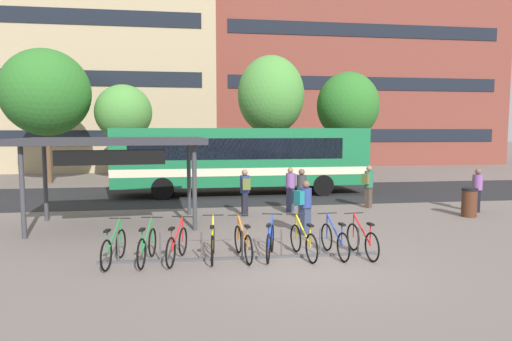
{
  "coord_description": "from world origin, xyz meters",
  "views": [
    {
      "loc": [
        -2.65,
        -9.71,
        3.1
      ],
      "look_at": [
        -0.51,
        5.3,
        1.7
      ],
      "focal_mm": 30.64,
      "sensor_mm": 36.0,
      "label": 1
    }
  ],
  "objects_px": {
    "parked_bicycle_green_0": "(114,248)",
    "commuter_grey_pack_0": "(291,186)",
    "parked_bicycle_blue_5": "(270,242)",
    "parked_bicycle_orange_4": "(243,243)",
    "parked_bicycle_yellow_3": "(213,243)",
    "parked_bicycle_red_8": "(362,240)",
    "transit_shelter": "(115,144)",
    "commuter_olive_pack_3": "(245,189)",
    "street_tree_3": "(271,95)",
    "parked_bicycle_green_1": "(147,246)",
    "commuter_olive_pack_4": "(368,184)",
    "commuter_red_pack_5": "(302,190)",
    "parked_bicycle_blue_7": "(335,241)",
    "trash_bin": "(469,202)",
    "street_tree_1": "(124,113)",
    "parked_bicycle_yellow_6": "(303,242)",
    "parked_bicycle_red_2": "(177,245)",
    "commuter_olive_pack_2": "(477,187)",
    "commuter_teal_pack_1": "(305,204)",
    "street_tree_0": "(46,93)",
    "city_bus": "(243,158)",
    "street_tree_2": "(348,106)"
  },
  "relations": [
    {
      "from": "parked_bicycle_orange_4",
      "to": "street_tree_1",
      "type": "height_order",
      "value": "street_tree_1"
    },
    {
      "from": "commuter_olive_pack_2",
      "to": "street_tree_0",
      "type": "height_order",
      "value": "street_tree_0"
    },
    {
      "from": "parked_bicycle_red_2",
      "to": "commuter_olive_pack_3",
      "type": "xyz_separation_m",
      "value": [
        2.23,
        5.25,
        0.59
      ]
    },
    {
      "from": "parked_bicycle_yellow_6",
      "to": "street_tree_0",
      "type": "xyz_separation_m",
      "value": [
        -11.1,
        16.93,
        4.89
      ]
    },
    {
      "from": "parked_bicycle_red_8",
      "to": "transit_shelter",
      "type": "bearing_deg",
      "value": 51.21
    },
    {
      "from": "parked_bicycle_red_2",
      "to": "city_bus",
      "type": "bearing_deg",
      "value": -0.47
    },
    {
      "from": "street_tree_2",
      "to": "transit_shelter",
      "type": "bearing_deg",
      "value": -136.83
    },
    {
      "from": "parked_bicycle_green_0",
      "to": "parked_bicycle_red_8",
      "type": "bearing_deg",
      "value": -82.92
    },
    {
      "from": "commuter_grey_pack_0",
      "to": "street_tree_1",
      "type": "xyz_separation_m",
      "value": [
        -7.82,
        11.19,
        3.17
      ]
    },
    {
      "from": "parked_bicycle_yellow_3",
      "to": "commuter_grey_pack_0",
      "type": "distance_m",
      "value": 6.71
    },
    {
      "from": "parked_bicycle_green_0",
      "to": "commuter_grey_pack_0",
      "type": "xyz_separation_m",
      "value": [
        5.52,
        5.92,
        0.6
      ]
    },
    {
      "from": "parked_bicycle_red_2",
      "to": "commuter_olive_pack_4",
      "type": "relative_size",
      "value": 0.99
    },
    {
      "from": "parked_bicycle_blue_5",
      "to": "street_tree_0",
      "type": "xyz_separation_m",
      "value": [
        -10.3,
        16.81,
        4.89
      ]
    },
    {
      "from": "parked_bicycle_green_1",
      "to": "street_tree_1",
      "type": "distance_m",
      "value": 17.77
    },
    {
      "from": "parked_bicycle_yellow_6",
      "to": "commuter_olive_pack_3",
      "type": "distance_m",
      "value": 5.44
    },
    {
      "from": "transit_shelter",
      "to": "commuter_olive_pack_2",
      "type": "xyz_separation_m",
      "value": [
        13.16,
        0.51,
        -1.72
      ]
    },
    {
      "from": "parked_bicycle_orange_4",
      "to": "commuter_olive_pack_4",
      "type": "bearing_deg",
      "value": -50.36
    },
    {
      "from": "commuter_olive_pack_2",
      "to": "trash_bin",
      "type": "xyz_separation_m",
      "value": [
        -0.86,
        -0.81,
        -0.44
      ]
    },
    {
      "from": "parked_bicycle_blue_5",
      "to": "commuter_red_pack_5",
      "type": "xyz_separation_m",
      "value": [
        1.94,
        4.63,
        0.63
      ]
    },
    {
      "from": "parked_bicycle_green_1",
      "to": "commuter_olive_pack_4",
      "type": "distance_m",
      "value": 10.17
    },
    {
      "from": "commuter_teal_pack_1",
      "to": "parked_bicycle_yellow_6",
      "type": "bearing_deg",
      "value": -132.0
    },
    {
      "from": "city_bus",
      "to": "commuter_olive_pack_2",
      "type": "distance_m",
      "value": 10.2
    },
    {
      "from": "parked_bicycle_green_0",
      "to": "parked_bicycle_orange_4",
      "type": "relative_size",
      "value": 1.0
    },
    {
      "from": "commuter_olive_pack_2",
      "to": "street_tree_2",
      "type": "xyz_separation_m",
      "value": [
        -1.36,
        10.56,
        3.62
      ]
    },
    {
      "from": "parked_bicycle_yellow_3",
      "to": "commuter_grey_pack_0",
      "type": "relative_size",
      "value": 1.02
    },
    {
      "from": "parked_bicycle_yellow_6",
      "to": "commuter_olive_pack_4",
      "type": "distance_m",
      "value": 7.66
    },
    {
      "from": "city_bus",
      "to": "parked_bicycle_blue_7",
      "type": "relative_size",
      "value": 7.01
    },
    {
      "from": "commuter_grey_pack_0",
      "to": "street_tree_0",
      "type": "distance_m",
      "value": 16.88
    },
    {
      "from": "commuter_olive_pack_3",
      "to": "street_tree_3",
      "type": "relative_size",
      "value": 0.22
    },
    {
      "from": "parked_bicycle_green_0",
      "to": "commuter_teal_pack_1",
      "type": "xyz_separation_m",
      "value": [
        5.09,
        2.14,
        0.55
      ]
    },
    {
      "from": "parked_bicycle_red_8",
      "to": "street_tree_3",
      "type": "xyz_separation_m",
      "value": [
        0.53,
        15.97,
        4.8
      ]
    },
    {
      "from": "parked_bicycle_red_2",
      "to": "street_tree_3",
      "type": "distance_m",
      "value": 17.27
    },
    {
      "from": "parked_bicycle_green_0",
      "to": "parked_bicycle_yellow_6",
      "type": "relative_size",
      "value": 1.0
    },
    {
      "from": "parked_bicycle_green_0",
      "to": "commuter_olive_pack_4",
      "type": "xyz_separation_m",
      "value": [
        8.76,
        6.25,
        0.59
      ]
    },
    {
      "from": "trash_bin",
      "to": "street_tree_3",
      "type": "xyz_separation_m",
      "value": [
        -5.15,
        11.82,
        4.67
      ]
    },
    {
      "from": "street_tree_1",
      "to": "parked_bicycle_red_2",
      "type": "bearing_deg",
      "value": -77.64
    },
    {
      "from": "commuter_olive_pack_2",
      "to": "street_tree_3",
      "type": "bearing_deg",
      "value": -125.3
    },
    {
      "from": "parked_bicycle_yellow_6",
      "to": "commuter_olive_pack_4",
      "type": "relative_size",
      "value": 1.01
    },
    {
      "from": "parked_bicycle_red_2",
      "to": "transit_shelter",
      "type": "height_order",
      "value": "transit_shelter"
    },
    {
      "from": "commuter_olive_pack_3",
      "to": "commuter_red_pack_5",
      "type": "bearing_deg",
      "value": -111.97
    },
    {
      "from": "street_tree_0",
      "to": "parked_bicycle_red_8",
      "type": "bearing_deg",
      "value": -53.54
    },
    {
      "from": "parked_bicycle_blue_7",
      "to": "commuter_red_pack_5",
      "type": "distance_m",
      "value": 4.8
    },
    {
      "from": "street_tree_3",
      "to": "street_tree_2",
      "type": "bearing_deg",
      "value": -5.42
    },
    {
      "from": "commuter_teal_pack_1",
      "to": "commuter_olive_pack_3",
      "type": "distance_m",
      "value": 3.42
    },
    {
      "from": "commuter_olive_pack_3",
      "to": "street_tree_3",
      "type": "bearing_deg",
      "value": -19.88
    },
    {
      "from": "parked_bicycle_blue_7",
      "to": "trash_bin",
      "type": "height_order",
      "value": "trash_bin"
    },
    {
      "from": "parked_bicycle_red_2",
      "to": "street_tree_2",
      "type": "relative_size",
      "value": 0.25
    },
    {
      "from": "city_bus",
      "to": "parked_bicycle_red_2",
      "type": "bearing_deg",
      "value": -105.42
    },
    {
      "from": "parked_bicycle_green_0",
      "to": "parked_bicycle_blue_5",
      "type": "bearing_deg",
      "value": -80.82
    },
    {
      "from": "parked_bicycle_red_2",
      "to": "commuter_olive_pack_3",
      "type": "relative_size",
      "value": 0.99
    }
  ]
}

